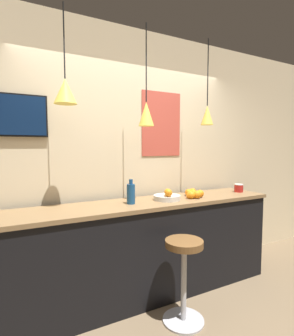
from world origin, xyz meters
The scene contains 13 objects.
ground_plane centered at (0.00, 0.00, 0.00)m, with size 14.00×14.00×0.00m, color #756047.
back_wall centered at (0.00, 0.99, 1.45)m, with size 8.00×0.06×2.90m.
service_counter centered at (0.00, 0.59, 0.50)m, with size 2.94×0.58×1.00m.
bar_stool centered at (0.09, 0.05, 0.50)m, with size 0.37×0.37×0.75m.
fruit_bowl centered at (0.23, 0.55, 1.04)m, with size 0.29×0.29×0.13m.
orange_pile centered at (0.57, 0.56, 1.04)m, with size 0.23×0.28×0.09m.
juice_bottle centered at (-0.19, 0.57, 1.11)m, with size 0.08×0.08×0.25m.
spread_jar centered at (1.30, 0.57, 1.05)m, with size 0.11×0.11×0.10m.
pendant_lamp_left centered at (-0.80, 0.60, 2.06)m, with size 0.20×0.20×0.86m.
pendant_lamp_middle centered at (0.00, 0.60, 1.91)m, with size 0.16×0.16×1.02m.
pendant_lamp_right centered at (0.80, 0.60, 1.95)m, with size 0.14×0.14×0.98m.
mounted_tv centered at (-1.22, 0.94, 1.86)m, with size 0.61×0.04×0.39m.
wall_poster centered at (0.39, 0.95, 1.85)m, with size 0.53×0.01×0.77m.
Camera 1 is at (-1.26, -1.78, 1.56)m, focal length 28.00 mm.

